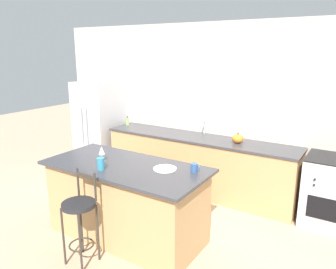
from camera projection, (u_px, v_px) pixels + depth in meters
ground_plane at (186, 199)px, 5.16m from camera, size 18.00×18.00×0.00m
wall_back at (208, 108)px, 5.39m from camera, size 6.00×0.07×2.70m
back_counter at (198, 164)px, 5.35m from camera, size 3.19×0.68×0.93m
sink_faucet at (204, 126)px, 5.36m from camera, size 0.02×0.13×0.22m
kitchen_island at (127, 201)px, 4.02m from camera, size 2.00×0.95×0.94m
refrigerator at (100, 127)px, 6.25m from camera, size 0.74×0.79×1.71m
oven_range at (334, 192)px, 4.29m from camera, size 0.74×0.67×0.93m
bar_stool_near at (80, 214)px, 3.49m from camera, size 0.36×0.36×1.03m
dinner_plate at (165, 169)px, 3.76m from camera, size 0.27×0.27×0.02m
wine_glass at (102, 151)px, 4.00m from camera, size 0.08×0.08×0.19m
coffee_mug at (194, 168)px, 3.67m from camera, size 0.11×0.08×0.10m
tumbler_cup at (101, 164)px, 3.74m from camera, size 0.09×0.09×0.14m
pumpkin_decoration at (238, 139)px, 4.87m from camera, size 0.17×0.17×0.16m
soap_bottle at (128, 121)px, 6.03m from camera, size 0.06×0.06×0.17m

